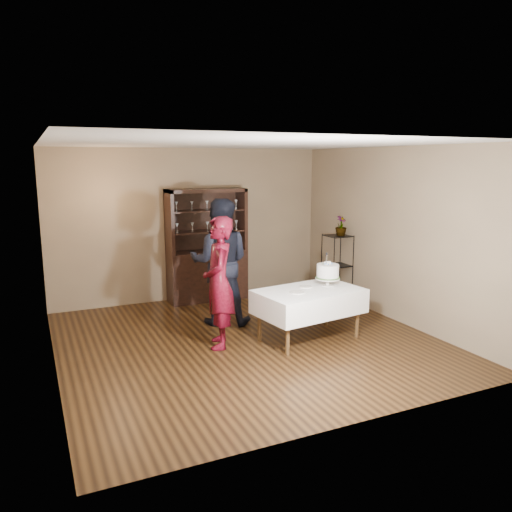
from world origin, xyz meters
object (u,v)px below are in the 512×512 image
object	(u,v)px
plant_etagere	(337,265)
cake	(328,272)
man	(220,262)
potted_plant	(341,226)
cake_table	(309,302)
woman	(219,283)
china_hutch	(207,263)

from	to	relation	value
plant_etagere	cake	bearing A→B (deg)	-128.25
man	potted_plant	size ratio (longest dim) A/B	5.58
cake_table	potted_plant	bearing A→B (deg)	44.29
woman	man	size ratio (longest dim) A/B	0.92
potted_plant	plant_etagere	bearing A→B (deg)	119.19
potted_plant	cake_table	bearing A→B (deg)	-135.71
cake	potted_plant	bearing A→B (deg)	50.18
cake	plant_etagere	bearing A→B (deg)	51.75
plant_etagere	man	world-z (taller)	man
woman	man	distance (m)	1.00
china_hutch	plant_etagere	size ratio (longest dim) A/B	1.67
plant_etagere	cake	size ratio (longest dim) A/B	2.45
man	woman	bearing A→B (deg)	95.27
woman	potted_plant	size ratio (longest dim) A/B	5.12
cake_table	potted_plant	world-z (taller)	potted_plant
china_hutch	woman	distance (m)	2.37
china_hutch	plant_etagere	xyz separation A→B (m)	(2.08, -1.05, -0.01)
china_hutch	man	xyz separation A→B (m)	(-0.26, -1.36, 0.30)
cake_table	potted_plant	distance (m)	2.24
cake	potted_plant	world-z (taller)	potted_plant
woman	china_hutch	bearing A→B (deg)	-177.50
woman	cake	distance (m)	1.60
man	cake	size ratio (longest dim) A/B	3.94
woman	cake_table	bearing A→B (deg)	95.06
woman	potted_plant	bearing A→B (deg)	131.16
plant_etagere	woman	size ratio (longest dim) A/B	0.68
china_hutch	cake_table	xyz separation A→B (m)	(0.61, -2.56, -0.12)
china_hutch	woman	xyz separation A→B (m)	(-0.62, -2.28, 0.22)
china_hutch	cake	world-z (taller)	china_hutch
man	cake	distance (m)	1.65
china_hutch	cake	size ratio (longest dim) A/B	4.09
plant_etagere	man	distance (m)	2.38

